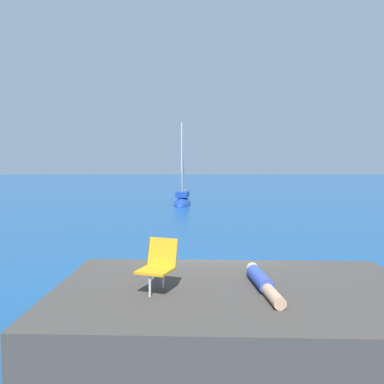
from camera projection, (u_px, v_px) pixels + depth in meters
name	position (u px, v px, depth m)	size (l,w,h in m)	color
ground_plane	(207.00, 289.00, 9.84)	(160.00, 160.00, 0.00)	navy
shore_ledge	(237.00, 320.00, 6.56)	(5.76, 3.67, 1.05)	#423D38
boulder_seaward	(107.00, 303.00, 8.84)	(1.53, 1.22, 0.84)	#433933
boulder_inland	(181.00, 310.00, 8.47)	(0.79, 0.63, 0.43)	#3D3738
sailboat_near	(184.00, 200.00, 28.21)	(1.46, 3.39, 6.18)	#193D99
person_sunbather	(264.00, 282.00, 6.48)	(0.34, 1.76, 0.25)	#334CB2
beach_chair	(161.00, 262.00, 6.38)	(0.66, 0.73, 0.80)	orange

